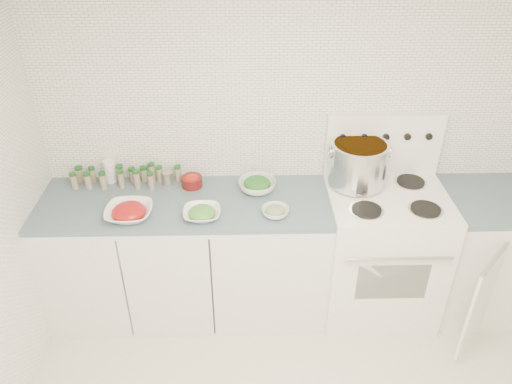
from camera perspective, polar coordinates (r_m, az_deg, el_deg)
name	(u,v)px	position (r m, az deg, el deg)	size (l,w,h in m)	color
room_walls	(363,229)	(1.87, 12.13, -4.19)	(3.54, 3.04, 2.52)	white
counter_left	(189,256)	(3.46, -7.69, -7.29)	(1.85, 0.62, 0.90)	white
stove	(380,249)	(3.52, 13.97, -6.30)	(0.76, 0.70, 1.36)	white
counter_right	(497,252)	(3.84, 25.87, -6.22)	(0.89, 0.92, 0.90)	white
stock_pot	(358,162)	(3.26, 11.61, 3.39)	(0.39, 0.37, 0.28)	silver
bowl_tomato	(129,212)	(3.09, -14.32, -2.23)	(0.28, 0.28, 0.09)	white
bowl_snowpea	(202,213)	(3.02, -6.21, -2.42)	(0.23, 0.23, 0.08)	white
bowl_broccoli	(257,185)	(3.24, 0.14, 0.84)	(0.28, 0.28, 0.10)	white
bowl_zucchini	(275,211)	(3.02, 2.22, -2.22)	(0.17, 0.17, 0.07)	white
bowl_pepper	(192,181)	(3.32, -7.34, 1.30)	(0.14, 0.14, 0.08)	#57100E
salt_canister	(110,171)	(3.47, -16.32, 2.32)	(0.08, 0.08, 0.16)	white
tin_can	(168,178)	(3.36, -10.08, 1.55)	(0.07, 0.07, 0.09)	gray
spice_cluster	(123,176)	(3.42, -14.95, 1.74)	(0.72, 0.16, 0.13)	gray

